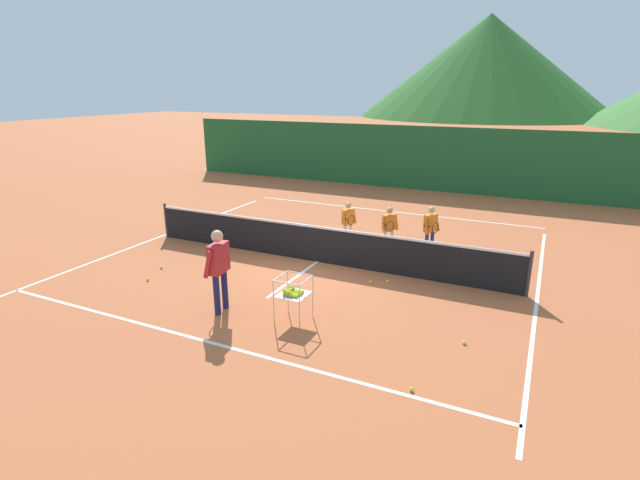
% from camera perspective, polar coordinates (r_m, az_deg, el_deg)
% --- Properties ---
extents(ground_plane, '(120.00, 120.00, 0.00)m').
position_cam_1_polar(ground_plane, '(12.68, -0.31, -2.58)').
color(ground_plane, '#BC6038').
extents(line_baseline_near, '(10.62, 0.08, 0.01)m').
position_cam_1_polar(line_baseline_near, '(9.13, -13.25, -11.56)').
color(line_baseline_near, white).
rests_on(line_baseline_near, ground).
extents(line_baseline_far, '(10.62, 0.08, 0.01)m').
position_cam_1_polar(line_baseline_far, '(18.00, 7.99, 3.40)').
color(line_baseline_far, white).
rests_on(line_baseline_far, ground).
extents(line_sideline_west, '(0.08, 10.57, 0.01)m').
position_cam_1_polar(line_sideline_west, '(15.62, -18.14, 0.47)').
color(line_sideline_west, white).
rests_on(line_sideline_west, ground).
extents(line_sideline_east, '(0.08, 10.57, 0.01)m').
position_cam_1_polar(line_sideline_east, '(11.57, 24.25, -6.26)').
color(line_sideline_east, white).
rests_on(line_sideline_east, ground).
extents(line_service_center, '(0.08, 5.08, 0.01)m').
position_cam_1_polar(line_service_center, '(12.68, -0.31, -2.56)').
color(line_service_center, white).
rests_on(line_service_center, ground).
extents(tennis_net, '(10.25, 0.08, 1.05)m').
position_cam_1_polar(tennis_net, '(12.52, -0.31, -0.43)').
color(tennis_net, '#333338').
rests_on(tennis_net, ground).
extents(instructor, '(0.52, 0.75, 1.72)m').
position_cam_1_polar(instructor, '(9.81, -11.88, -2.72)').
color(instructor, '#191E4C').
rests_on(instructor, ground).
extents(student_0, '(0.41, 0.68, 1.25)m').
position_cam_1_polar(student_0, '(13.89, 3.36, 2.46)').
color(student_0, silver).
rests_on(student_0, ground).
extents(student_1, '(0.43, 0.69, 1.25)m').
position_cam_1_polar(student_1, '(13.40, 8.16, 1.75)').
color(student_1, silver).
rests_on(student_1, ground).
extents(student_2, '(0.42, 0.72, 1.35)m').
position_cam_1_polar(student_2, '(13.28, 12.93, 1.59)').
color(student_2, navy).
rests_on(student_2, ground).
extents(ball_cart, '(0.58, 0.58, 0.90)m').
position_cam_1_polar(ball_cart, '(9.40, -3.27, -6.19)').
color(ball_cart, '#B7B7BC').
rests_on(ball_cart, ground).
extents(tennis_ball_0, '(0.07, 0.07, 0.07)m').
position_cam_1_polar(tennis_ball_0, '(9.17, 16.66, -11.51)').
color(tennis_ball_0, yellow).
rests_on(tennis_ball_0, ground).
extents(tennis_ball_1, '(0.07, 0.07, 0.07)m').
position_cam_1_polar(tennis_ball_1, '(12.16, -19.66, -4.40)').
color(tennis_ball_1, yellow).
rests_on(tennis_ball_1, ground).
extents(tennis_ball_2, '(0.07, 0.07, 0.07)m').
position_cam_1_polar(tennis_ball_2, '(11.39, 6.01, -4.92)').
color(tennis_ball_2, yellow).
rests_on(tennis_ball_2, ground).
extents(tennis_ball_3, '(0.07, 0.07, 0.07)m').
position_cam_1_polar(tennis_ball_3, '(7.74, 10.75, -16.91)').
color(tennis_ball_3, yellow).
rests_on(tennis_ball_3, ground).
extents(tennis_ball_4, '(0.07, 0.07, 0.07)m').
position_cam_1_polar(tennis_ball_4, '(12.84, -18.20, -3.08)').
color(tennis_ball_4, yellow).
rests_on(tennis_ball_4, ground).
extents(tennis_ball_5, '(0.07, 0.07, 0.07)m').
position_cam_1_polar(tennis_ball_5, '(11.48, 7.99, -4.81)').
color(tennis_ball_5, yellow).
rests_on(tennis_ball_5, ground).
extents(windscreen_fence, '(23.37, 0.08, 2.77)m').
position_cam_1_polar(windscreen_fence, '(21.87, 11.70, 9.43)').
color(windscreen_fence, '#1E5B2D').
rests_on(windscreen_fence, ground).
extents(hill_0, '(37.00, 37.00, 14.52)m').
position_cam_1_polar(hill_0, '(80.36, 19.08, 18.83)').
color(hill_0, '#2D6628').
rests_on(hill_0, ground).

